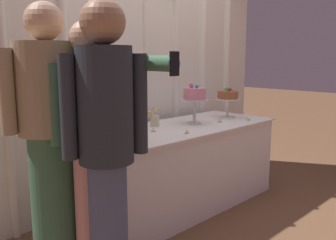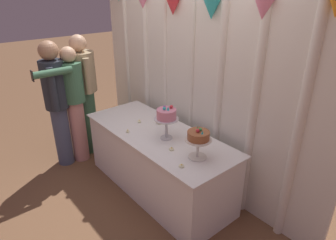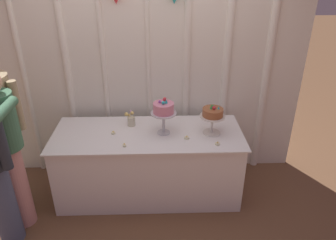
# 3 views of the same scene
# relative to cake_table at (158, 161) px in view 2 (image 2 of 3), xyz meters

# --- Properties ---
(ground_plane) EXTENTS (24.00, 24.00, 0.00)m
(ground_plane) POSITION_rel_cake_table_xyz_m (0.00, -0.10, -0.38)
(ground_plane) COLOR brown
(draped_curtain) EXTENTS (3.52, 0.17, 2.58)m
(draped_curtain) POSITION_rel_cake_table_xyz_m (0.04, 0.52, 0.96)
(draped_curtain) COLOR white
(draped_curtain) RESTS_ON ground_plane
(cake_table) EXTENTS (1.97, 0.79, 0.77)m
(cake_table) POSITION_rel_cake_table_xyz_m (0.00, 0.00, 0.00)
(cake_table) COLOR white
(cake_table) RESTS_ON ground_plane
(cake_display_nearleft) EXTENTS (0.26, 0.26, 0.38)m
(cake_display_nearleft) POSITION_rel_cake_table_xyz_m (0.17, -0.00, 0.65)
(cake_display_nearleft) COLOR silver
(cake_display_nearleft) RESTS_ON cake_table
(cake_display_nearright) EXTENTS (0.26, 0.26, 0.33)m
(cake_display_nearright) POSITION_rel_cake_table_xyz_m (0.66, -0.02, 0.60)
(cake_display_nearright) COLOR silver
(cake_display_nearright) RESTS_ON cake_table
(flower_vase) EXTENTS (0.11, 0.08, 0.18)m
(flower_vase) POSITION_rel_cake_table_xyz_m (-0.18, 0.17, 0.45)
(flower_vase) COLOR beige
(flower_vase) RESTS_ON cake_table
(tealight_far_left) EXTENTS (0.04, 0.04, 0.03)m
(tealight_far_left) POSITION_rel_cake_table_xyz_m (-0.36, -0.00, 0.39)
(tealight_far_left) COLOR beige
(tealight_far_left) RESTS_ON cake_table
(tealight_near_left) EXTENTS (0.04, 0.04, 0.04)m
(tealight_near_left) POSITION_rel_cake_table_xyz_m (-0.22, -0.26, 0.39)
(tealight_near_left) COLOR beige
(tealight_near_left) RESTS_ON cake_table
(tealight_near_right) EXTENTS (0.05, 0.05, 0.03)m
(tealight_near_right) POSITION_rel_cake_table_xyz_m (0.40, -0.13, 0.39)
(tealight_near_right) COLOR beige
(tealight_near_right) RESTS_ON cake_table
(tealight_far_right) EXTENTS (0.05, 0.05, 0.03)m
(tealight_far_right) POSITION_rel_cake_table_xyz_m (0.69, -0.25, 0.39)
(tealight_far_right) COLOR beige
(tealight_far_right) RESTS_ON cake_table
(guest_man_dark_suit) EXTENTS (0.55, 0.41, 1.70)m
(guest_man_dark_suit) POSITION_rel_cake_table_xyz_m (-1.40, -0.22, 0.54)
(guest_man_dark_suit) COLOR #3D6B4C
(guest_man_dark_suit) RESTS_ON ground_plane
(guest_man_pink_jacket) EXTENTS (0.43, 0.39, 1.69)m
(guest_man_pink_jacket) POSITION_rel_cake_table_xyz_m (-1.29, -0.64, 0.57)
(guest_man_pink_jacket) COLOR #4C5675
(guest_man_pink_jacket) RESTS_ON ground_plane
(guest_girl_blue_dress) EXTENTS (0.45, 0.70, 1.60)m
(guest_girl_blue_dress) POSITION_rel_cake_table_xyz_m (-1.25, -0.43, 0.51)
(guest_girl_blue_dress) COLOR #D6938E
(guest_girl_blue_dress) RESTS_ON ground_plane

